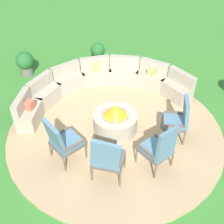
# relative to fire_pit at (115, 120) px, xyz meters

# --- Properties ---
(ground_plane) EXTENTS (24.00, 24.00, 0.00)m
(ground_plane) POSITION_rel_fire_pit_xyz_m (0.00, 0.00, -0.35)
(ground_plane) COLOR #387A2D
(patio_circle) EXTENTS (5.19, 5.19, 0.06)m
(patio_circle) POSITION_rel_fire_pit_xyz_m (0.00, 0.00, -0.32)
(patio_circle) COLOR tan
(patio_circle) RESTS_ON ground_plane
(fire_pit) EXTENTS (1.06, 1.06, 0.73)m
(fire_pit) POSITION_rel_fire_pit_xyz_m (0.00, 0.00, 0.00)
(fire_pit) COLOR #9E937F
(fire_pit) RESTS_ON patio_circle
(curved_stone_bench) EXTENTS (4.61, 2.33, 0.79)m
(curved_stone_bench) POSITION_rel_fire_pit_xyz_m (0.21, 1.52, 0.03)
(curved_stone_bench) COLOR #9E937F
(curved_stone_bench) RESTS_ON patio_circle
(lounge_chair_front_left) EXTENTS (0.78, 0.75, 1.14)m
(lounge_chair_front_left) POSITION_rel_fire_pit_xyz_m (-1.39, -0.44, 0.29)
(lounge_chair_front_left) COLOR brown
(lounge_chair_front_left) RESTS_ON patio_circle
(lounge_chair_front_right) EXTENTS (0.81, 0.81, 1.17)m
(lounge_chair_front_right) POSITION_rel_fire_pit_xyz_m (-0.72, -1.26, 0.30)
(lounge_chair_front_right) COLOR brown
(lounge_chair_front_right) RESTS_ON patio_circle
(lounge_chair_back_left) EXTENTS (0.70, 0.72, 1.14)m
(lounge_chair_back_left) POSITION_rel_fire_pit_xyz_m (0.34, -1.42, 0.28)
(lounge_chair_back_left) COLOR brown
(lounge_chair_back_left) RESTS_ON patio_circle
(lounge_chair_back_right) EXTENTS (0.73, 0.74, 1.10)m
(lounge_chair_back_right) POSITION_rel_fire_pit_xyz_m (1.21, -0.80, 0.28)
(lounge_chair_back_right) COLOR brown
(lounge_chair_back_right) RESTS_ON patio_circle
(potted_plant_3) EXTENTS (0.55, 0.55, 0.76)m
(potted_plant_3) POSITION_rel_fire_pit_xyz_m (-1.51, 3.52, 0.07)
(potted_plant_3) COLOR #605B56
(potted_plant_3) RESTS_ON ground_plane
(potted_plant_4) EXTENTS (0.47, 0.47, 0.74)m
(potted_plant_4) POSITION_rel_fire_pit_xyz_m (0.80, 3.27, 0.05)
(potted_plant_4) COLOR #605B56
(potted_plant_4) RESTS_ON ground_plane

